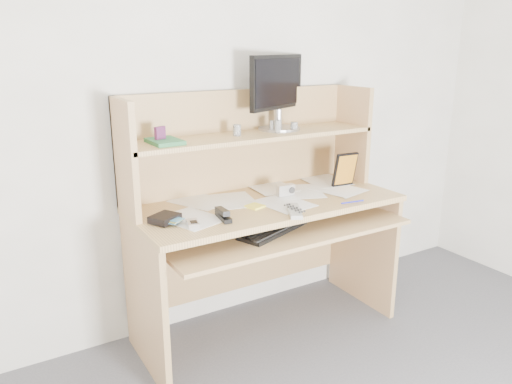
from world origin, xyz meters
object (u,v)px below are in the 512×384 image
keyboard (273,229)px  game_case (345,169)px  tv_remote (294,211)px  desk (260,207)px  monitor (277,90)px

keyboard → game_case: 0.64m
game_case → tv_remote: bearing=-150.4°
desk → monitor: monitor is taller
desk → game_case: size_ratio=7.15×
game_case → keyboard: bearing=-159.8°
keyboard → monitor: bearing=34.1°
tv_remote → game_case: (0.52, 0.24, 0.09)m
desk → monitor: 0.64m
desk → keyboard: bearing=-106.6°
desk → monitor: size_ratio=3.22×
keyboard → monitor: (0.27, 0.38, 0.63)m
tv_remote → game_case: game_case is taller
keyboard → game_case: size_ratio=2.17×
desk → game_case: bearing=-8.6°
game_case → desk: bearing=175.8°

